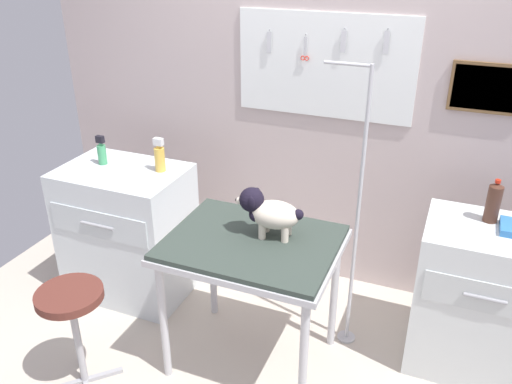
# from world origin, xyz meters

# --- Properties ---
(rear_wall_panel) EXTENTS (4.00, 0.09, 2.30)m
(rear_wall_panel) POSITION_xyz_m (0.01, 1.28, 1.16)
(rear_wall_panel) COLOR #BEABA9
(rear_wall_panel) RESTS_ON ground
(grooming_table) EXTENTS (0.91, 0.72, 0.81)m
(grooming_table) POSITION_xyz_m (-0.07, 0.24, 0.73)
(grooming_table) COLOR #B7B7BC
(grooming_table) RESTS_ON ground
(grooming_arm) EXTENTS (0.29, 0.11, 1.70)m
(grooming_arm) POSITION_xyz_m (0.39, 0.62, 0.80)
(grooming_arm) COLOR #B7B7BC
(grooming_arm) RESTS_ON ground
(dog) EXTENTS (0.37, 0.20, 0.27)m
(dog) POSITION_xyz_m (-0.01, 0.32, 0.96)
(dog) COLOR beige
(dog) RESTS_ON grooming_table
(counter_left) EXTENTS (0.80, 0.58, 0.91)m
(counter_left) POSITION_xyz_m (-1.12, 0.57, 0.46)
(counter_left) COLOR silver
(counter_left) RESTS_ON ground
(cabinet_right) EXTENTS (0.68, 0.54, 0.88)m
(cabinet_right) POSITION_xyz_m (1.10, 0.71, 0.44)
(cabinet_right) COLOR silver
(cabinet_right) RESTS_ON ground
(stool) EXTENTS (0.35, 0.35, 0.62)m
(stool) POSITION_xyz_m (-0.87, -0.29, 0.51)
(stool) COLOR #9E9EA3
(stool) RESTS_ON ground
(spray_bottle_short) EXTENTS (0.07, 0.07, 0.22)m
(spray_bottle_short) POSITION_xyz_m (-0.87, 0.65, 1.01)
(spray_bottle_short) COLOR gold
(spray_bottle_short) RESTS_ON counter_left
(conditioner_bottle) EXTENTS (0.06, 0.06, 0.19)m
(conditioner_bottle) POSITION_xyz_m (-1.28, 0.61, 0.99)
(conditioner_bottle) COLOR #419C64
(conditioner_bottle) RESTS_ON counter_left
(soda_bottle) EXTENTS (0.07, 0.07, 0.24)m
(soda_bottle) POSITION_xyz_m (1.07, 0.80, 1.00)
(soda_bottle) COLOR #492A1E
(soda_bottle) RESTS_ON cabinet_right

